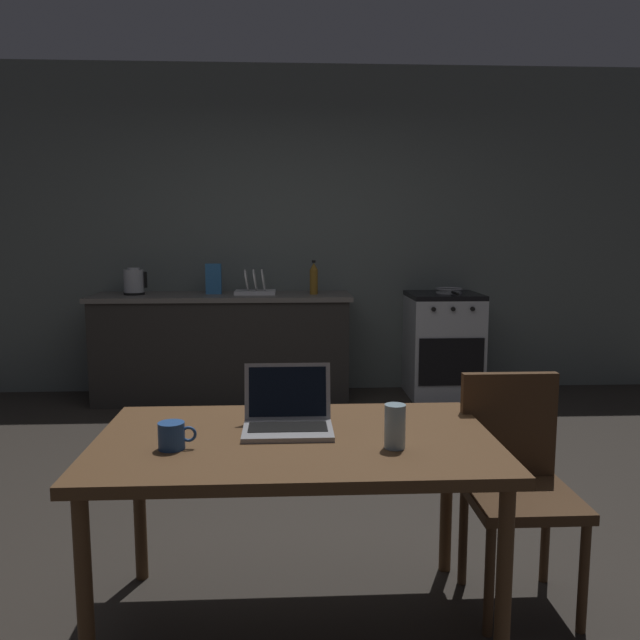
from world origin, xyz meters
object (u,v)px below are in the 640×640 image
(chair, at_px, (516,474))
(drinking_glass, at_px, (395,426))
(dining_table, at_px, (296,454))
(laptop, at_px, (288,417))
(dish_rack, at_px, (255,288))
(coffee_mug, at_px, (172,436))
(electric_kettle, at_px, (134,282))
(frying_pan, at_px, (449,290))
(bottle, at_px, (314,278))
(stove_oven, at_px, (443,345))
(cereal_box, at_px, (214,279))

(chair, bearing_deg, drinking_glass, -150.41)
(dining_table, relative_size, laptop, 4.35)
(laptop, distance_m, dish_rack, 3.19)
(chair, xyz_separation_m, coffee_mug, (-1.26, -0.26, 0.26))
(electric_kettle, height_order, coffee_mug, electric_kettle)
(frying_pan, bearing_deg, bottle, -178.97)
(stove_oven, bearing_deg, drinking_glass, -106.33)
(bottle, relative_size, drinking_glass, 1.93)
(bottle, xyz_separation_m, frying_pan, (1.16, 0.02, -0.11))
(laptop, distance_m, bottle, 3.14)
(chair, distance_m, coffee_mug, 1.31)
(laptop, bearing_deg, cereal_box, 97.05)
(laptop, xyz_separation_m, bottle, (0.22, 3.12, 0.27))
(frying_pan, xyz_separation_m, coffee_mug, (-1.77, -3.33, -0.16))
(bottle, distance_m, dish_rack, 0.50)
(stove_oven, xyz_separation_m, drinking_glass, (-0.99, -3.38, 0.34))
(dining_table, xyz_separation_m, chair, (0.85, 0.16, -0.15))
(dish_rack, bearing_deg, coffee_mug, -91.93)
(coffee_mug, relative_size, cereal_box, 0.50)
(chair, height_order, drinking_glass, chair)
(frying_pan, relative_size, drinking_glass, 2.78)
(dining_table, height_order, bottle, bottle)
(drinking_glass, bearing_deg, bottle, 92.23)
(dining_table, height_order, laptop, laptop)
(chair, xyz_separation_m, cereal_box, (-1.49, 3.12, 0.53))
(stove_oven, xyz_separation_m, coffee_mug, (-1.73, -3.36, 0.31))
(dining_table, xyz_separation_m, cereal_box, (-0.64, 3.27, 0.38))
(cereal_box, bearing_deg, bottle, -4.75)
(frying_pan, bearing_deg, laptop, -113.77)
(coffee_mug, bearing_deg, cereal_box, 94.00)
(dining_table, height_order, dish_rack, dish_rack)
(laptop, relative_size, drinking_glass, 2.17)
(chair, height_order, bottle, bottle)
(electric_kettle, bearing_deg, frying_pan, -0.63)
(electric_kettle, height_order, cereal_box, cereal_box)
(chair, height_order, frying_pan, frying_pan)
(laptop, xyz_separation_m, frying_pan, (1.38, 3.14, 0.16))
(frying_pan, relative_size, dish_rack, 1.20)
(dining_table, distance_m, coffee_mug, 0.44)
(dining_table, xyz_separation_m, coffee_mug, (-0.41, -0.11, 0.11))
(dining_table, height_order, electric_kettle, electric_kettle)
(stove_oven, relative_size, bottle, 3.15)
(frying_pan, height_order, dish_rack, dish_rack)
(electric_kettle, distance_m, dish_rack, 1.01)
(laptop, relative_size, cereal_box, 1.25)
(stove_oven, relative_size, frying_pan, 2.19)
(bottle, xyz_separation_m, cereal_box, (-0.84, 0.07, -0.01))
(electric_kettle, xyz_separation_m, frying_pan, (2.66, -0.03, -0.08))
(stove_oven, height_order, bottle, bottle)
(coffee_mug, bearing_deg, chair, 11.75)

